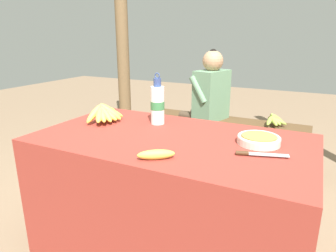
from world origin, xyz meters
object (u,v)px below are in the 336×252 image
(wooden_bench, at_px, (224,128))
(support_post_near, at_px, (122,20))
(seated_vendor, at_px, (207,99))
(banana_bunch_green, at_px, (274,120))
(knife, at_px, (254,154))
(water_bottle, at_px, (158,104))
(loose_banana_front, at_px, (156,155))
(serving_bowl, at_px, (259,139))
(banana_bunch_ripe, at_px, (105,112))

(wooden_bench, distance_m, support_post_near, 1.68)
(seated_vendor, xyz_separation_m, banana_bunch_green, (0.62, 0.02, -0.13))
(knife, height_order, support_post_near, support_post_near)
(water_bottle, distance_m, knife, 0.67)
(banana_bunch_green, bearing_deg, loose_banana_front, -99.33)
(loose_banana_front, bearing_deg, banana_bunch_green, 80.67)
(water_bottle, distance_m, wooden_bench, 1.27)
(serving_bowl, height_order, wooden_bench, serving_bowl)
(banana_bunch_ripe, height_order, banana_bunch_green, banana_bunch_ripe)
(banana_bunch_green, bearing_deg, water_bottle, -113.82)
(water_bottle, bearing_deg, serving_bowl, -8.29)
(serving_bowl, xyz_separation_m, seated_vendor, (-0.70, 1.25, -0.10))
(loose_banana_front, bearing_deg, wooden_bench, 95.85)
(banana_bunch_green, bearing_deg, banana_bunch_ripe, -122.38)
(seated_vendor, bearing_deg, water_bottle, 111.17)
(seated_vendor, relative_size, banana_bunch_green, 4.46)
(loose_banana_front, bearing_deg, serving_bowl, 47.77)
(seated_vendor, distance_m, support_post_near, 1.39)
(water_bottle, height_order, loose_banana_front, water_bottle)
(banana_bunch_ripe, bearing_deg, water_bottle, 20.53)
(banana_bunch_ripe, bearing_deg, loose_banana_front, -33.53)
(banana_bunch_green, xyz_separation_m, support_post_near, (-1.76, 0.26, 0.87))
(knife, distance_m, banana_bunch_green, 1.45)
(banana_bunch_ripe, xyz_separation_m, wooden_bench, (0.38, 1.29, -0.40))
(seated_vendor, height_order, banana_bunch_green, seated_vendor)
(wooden_bench, bearing_deg, serving_bowl, -67.66)
(seated_vendor, bearing_deg, serving_bowl, 135.56)
(banana_bunch_ripe, height_order, support_post_near, support_post_near)
(serving_bowl, distance_m, loose_banana_front, 0.52)
(loose_banana_front, xyz_separation_m, seated_vendor, (-0.35, 1.64, -0.10))
(seated_vendor, bearing_deg, knife, 133.01)
(serving_bowl, bearing_deg, banana_bunch_green, 93.57)
(water_bottle, relative_size, banana_bunch_green, 1.21)
(banana_bunch_ripe, xyz_separation_m, banana_bunch_green, (0.82, 1.29, -0.27))
(support_post_near, bearing_deg, seated_vendor, -14.03)
(seated_vendor, bearing_deg, banana_bunch_green, -161.88)
(knife, relative_size, banana_bunch_green, 0.89)
(knife, xyz_separation_m, seated_vendor, (-0.71, 1.41, -0.08))
(seated_vendor, xyz_separation_m, support_post_near, (-1.14, 0.28, 0.74))
(serving_bowl, relative_size, water_bottle, 0.68)
(water_bottle, distance_m, support_post_near, 1.98)
(banana_bunch_ripe, xyz_separation_m, serving_bowl, (0.90, 0.02, -0.04))
(banana_bunch_ripe, relative_size, serving_bowl, 1.37)
(support_post_near, bearing_deg, banana_bunch_green, -8.55)
(loose_banana_front, height_order, knife, loose_banana_front)
(serving_bowl, xyz_separation_m, loose_banana_front, (-0.35, -0.39, -0.00))
(water_bottle, height_order, seated_vendor, seated_vendor)
(serving_bowl, distance_m, seated_vendor, 1.43)
(water_bottle, height_order, banana_bunch_green, water_bottle)
(serving_bowl, height_order, loose_banana_front, loose_banana_front)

